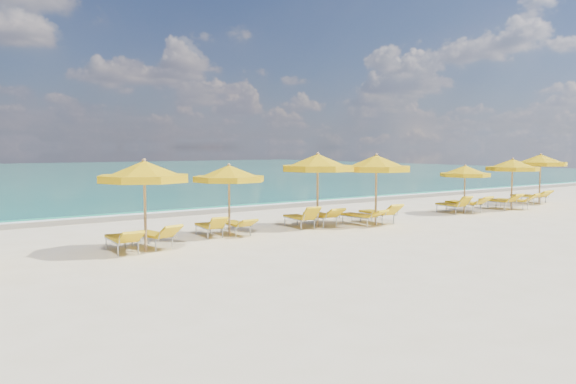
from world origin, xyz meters
TOP-DOWN VIEW (x-y plane):
  - ground_plane at (0.00, 0.00)m, footprint 120.00×120.00m
  - ocean at (0.00, 48.00)m, footprint 120.00×80.00m
  - wet_sand_band at (0.00, 7.40)m, footprint 120.00×2.60m
  - foam_line at (0.00, 8.20)m, footprint 120.00×1.20m
  - whitecap_near at (-6.00, 17.00)m, footprint 14.00×0.36m
  - whitecap_far at (8.00, 24.00)m, footprint 18.00×0.30m
  - umbrella_2 at (-6.10, -0.46)m, footprint 2.58×2.58m
  - umbrella_3 at (-2.96, 0.55)m, footprint 2.84×2.84m
  - umbrella_4 at (0.52, 0.46)m, footprint 3.07×3.07m
  - umbrella_5 at (2.60, -0.30)m, footprint 3.39×3.39m
  - umbrella_6 at (8.15, 0.06)m, footprint 2.44×2.44m
  - umbrella_7 at (11.13, -0.23)m, footprint 2.51×2.51m
  - umbrella_8 at (14.66, 0.51)m, footprint 2.57×2.57m
  - lounger_2_left at (-6.63, -0.13)m, footprint 0.68×1.83m
  - lounger_2_right at (-5.71, 0.01)m, footprint 0.92×1.88m
  - lounger_3_left at (-3.50, 0.86)m, footprint 0.71×1.64m
  - lounger_3_right at (-2.60, 0.74)m, footprint 0.67×1.76m
  - lounger_4_left at (-0.03, 0.75)m, footprint 0.77×1.75m
  - lounger_4_right at (0.90, 0.72)m, footprint 0.80×1.95m
  - lounger_5_left at (2.12, -0.01)m, footprint 0.80×1.84m
  - lounger_5_right at (3.08, 0.08)m, footprint 0.73×1.89m
  - lounger_6_left at (7.79, 0.44)m, footprint 0.82×1.74m
  - lounger_6_right at (8.60, 0.37)m, footprint 0.72×2.04m
  - lounger_7_left at (10.77, 0.26)m, footprint 0.68×1.96m
  - lounger_7_right at (11.53, -0.04)m, footprint 0.97×1.96m
  - lounger_8_left at (14.17, 0.86)m, footprint 0.74×1.96m
  - lounger_8_right at (15.06, 1.02)m, footprint 0.72×1.68m

SIDE VIEW (x-z plane):
  - ground_plane at x=0.00m, z-range 0.00..0.00m
  - ocean at x=0.00m, z-range -0.15..0.15m
  - wet_sand_band at x=0.00m, z-range -0.01..0.01m
  - foam_line at x=0.00m, z-range -0.01..0.01m
  - whitecap_near at x=-6.00m, z-range -0.03..0.03m
  - whitecap_far at x=8.00m, z-range -0.03..0.03m
  - lounger_3_left at x=-3.50m, z-range -0.17..0.56m
  - lounger_8_right at x=15.06m, z-range -0.15..0.55m
  - lounger_3_right at x=-2.60m, z-range -0.11..0.51m
  - lounger_5_left at x=2.12m, z-range -0.12..0.54m
  - lounger_2_left at x=-6.63m, z-range -0.14..0.57m
  - lounger_6_left at x=7.79m, z-range -0.20..0.63m
  - lounger_4_left at x=-0.03m, z-range -0.20..0.64m
  - lounger_2_right at x=-5.71m, z-range -0.16..0.60m
  - lounger_4_right at x=0.90m, z-range -0.15..0.60m
  - lounger_5_right at x=3.08m, z-range -0.18..0.63m
  - lounger_8_left at x=14.17m, z-range -0.14..0.60m
  - lounger_7_right at x=11.53m, z-range -0.17..0.62m
  - lounger_7_left at x=10.77m, z-range -0.16..0.63m
  - lounger_6_right at x=8.60m, z-range -0.16..0.64m
  - umbrella_6 at x=8.15m, z-range 0.73..2.82m
  - umbrella_3 at x=-2.96m, z-range 0.81..3.11m
  - umbrella_7 at x=11.13m, z-range 0.82..3.16m
  - umbrella_2 at x=-6.10m, z-range 0.88..3.39m
  - umbrella_8 at x=14.66m, z-range 0.89..3.40m
  - umbrella_5 at x=2.60m, z-range 0.91..3.49m
  - umbrella_4 at x=0.52m, z-range 0.93..3.56m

